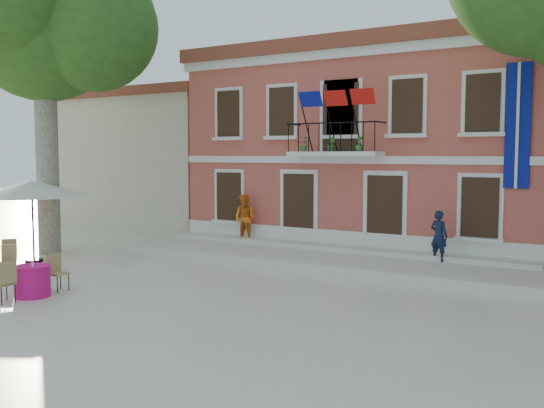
% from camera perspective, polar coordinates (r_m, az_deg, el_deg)
% --- Properties ---
extents(ground, '(90.00, 90.00, 0.00)m').
position_cam_1_polar(ground, '(16.94, -8.60, -7.22)').
color(ground, beige).
rests_on(ground, ground).
extents(main_building, '(13.50, 9.59, 7.50)m').
position_cam_1_polar(main_building, '(24.28, 10.47, 5.32)').
color(main_building, '#C25346').
rests_on(main_building, ground).
extents(neighbor_west, '(9.40, 9.40, 6.40)m').
position_cam_1_polar(neighbor_west, '(31.12, -9.08, 4.15)').
color(neighbor_west, beige).
rests_on(neighbor_west, ground).
extents(terrace, '(14.00, 3.40, 0.30)m').
position_cam_1_polar(terrace, '(19.45, 4.40, -5.18)').
color(terrace, silver).
rests_on(terrace, ground).
extents(plane_tree_west, '(5.51, 5.51, 10.82)m').
position_cam_1_polar(plane_tree_west, '(23.06, -20.73, 15.59)').
color(plane_tree_west, '#A59E84').
rests_on(plane_tree_west, ground).
extents(patio_umbrella, '(3.57, 3.57, 2.65)m').
position_cam_1_polar(patio_umbrella, '(20.96, -21.67, 1.36)').
color(patio_umbrella, black).
rests_on(patio_umbrella, ground).
extents(pedestrian_navy, '(0.64, 0.51, 1.53)m').
position_cam_1_polar(pedestrian_navy, '(18.71, 15.43, -2.90)').
color(pedestrian_navy, '#101C36').
rests_on(pedestrian_navy, terrace).
extents(pedestrian_orange, '(0.88, 0.70, 1.74)m').
position_cam_1_polar(pedestrian_orange, '(22.08, -2.58, -1.32)').
color(pedestrian_orange, orange).
rests_on(pedestrian_orange, terrace).
extents(cafe_table_1, '(0.90, 1.94, 0.95)m').
position_cam_1_polar(cafe_table_1, '(16.04, -21.62, -6.65)').
color(cafe_table_1, '#E51554').
rests_on(cafe_table_1, ground).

